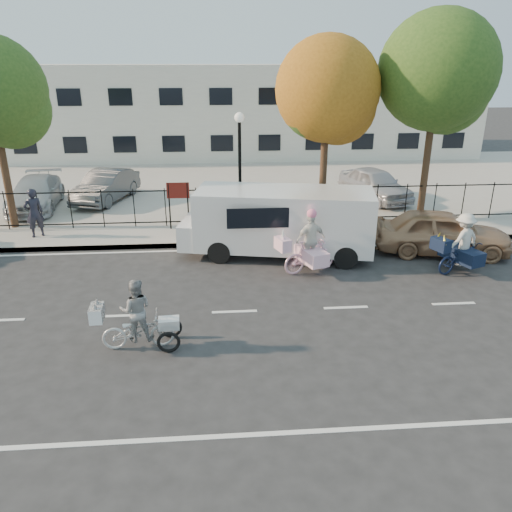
{
  "coord_description": "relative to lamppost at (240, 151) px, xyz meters",
  "views": [
    {
      "loc": [
        -0.36,
        -11.76,
        6.19
      ],
      "look_at": [
        0.67,
        1.2,
        1.1
      ],
      "focal_mm": 35.0,
      "sensor_mm": 36.0,
      "label": 1
    }
  ],
  "objects": [
    {
      "name": "gold_sedan",
      "position": [
        6.73,
        -3.0,
        -2.35
      ],
      "size": [
        4.75,
        2.66,
        1.53
      ],
      "primitive_type": "imported",
      "rotation": [
        0.0,
        0.0,
        1.37
      ],
      "color": "tan",
      "rests_on": "ground"
    },
    {
      "name": "parking_lot",
      "position": [
        -0.5,
        8.2,
        -3.04
      ],
      "size": [
        60.0,
        15.6,
        0.15
      ],
      "primitive_type": "cube",
      "color": "#A8A399",
      "rests_on": "ground"
    },
    {
      "name": "curb",
      "position": [
        -0.5,
        -1.75,
        -3.04
      ],
      "size": [
        60.0,
        0.1,
        0.15
      ],
      "primitive_type": "cube",
      "color": "#A8A399",
      "rests_on": "ground"
    },
    {
      "name": "lot_car_c",
      "position": [
        -5.96,
        4.37,
        -2.26
      ],
      "size": [
        2.62,
        4.51,
        1.41
      ],
      "primitive_type": "imported",
      "rotation": [
        0.0,
        0.0,
        -0.28
      ],
      "color": "#45484C",
      "rests_on": "parking_lot"
    },
    {
      "name": "street_sign",
      "position": [
        -2.35,
        0.0,
        -1.7
      ],
      "size": [
        0.85,
        0.06,
        1.8
      ],
      "color": "black",
      "rests_on": "sidewalk"
    },
    {
      "name": "ground",
      "position": [
        -0.5,
        -6.8,
        -3.11
      ],
      "size": [
        120.0,
        120.0,
        0.0
      ],
      "primitive_type": "plane",
      "color": "#333334"
    },
    {
      "name": "white_van",
      "position": [
        1.21,
        -2.76,
        -1.87
      ],
      "size": [
        6.69,
        3.22,
        2.26
      ],
      "rotation": [
        0.0,
        0.0,
        -0.19
      ],
      "color": "white",
      "rests_on": "ground"
    },
    {
      "name": "tree_mid",
      "position": [
        3.46,
        0.74,
        1.91
      ],
      "size": [
        3.92,
        3.92,
        7.18
      ],
      "color": "#442D1D",
      "rests_on": "ground"
    },
    {
      "name": "iron_fence",
      "position": [
        -0.5,
        0.4,
        -2.21
      ],
      "size": [
        58.0,
        0.06,
        1.5
      ],
      "primitive_type": null,
      "color": "black",
      "rests_on": "sidewalk"
    },
    {
      "name": "lamppost",
      "position": [
        0.0,
        0.0,
        0.0
      ],
      "size": [
        0.36,
        0.36,
        4.33
      ],
      "color": "black",
      "rests_on": "sidewalk"
    },
    {
      "name": "tree_east",
      "position": [
        7.53,
        0.56,
        2.53
      ],
      "size": [
        4.39,
        4.39,
        8.05
      ],
      "color": "#442D1D",
      "rests_on": "ground"
    },
    {
      "name": "building",
      "position": [
        -0.5,
        18.2,
        -0.11
      ],
      "size": [
        34.0,
        10.0,
        6.0
      ],
      "primitive_type": "cube",
      "color": "silver",
      "rests_on": "ground"
    },
    {
      "name": "lot_car_d",
      "position": [
        6.44,
        3.67,
        -2.23
      ],
      "size": [
        2.95,
        4.61,
        1.46
      ],
      "primitive_type": "imported",
      "rotation": [
        0.0,
        0.0,
        0.31
      ],
      "color": "#B3B4BB",
      "rests_on": "parking_lot"
    },
    {
      "name": "unicorn_bike",
      "position": [
        1.92,
        -4.29,
        -2.35
      ],
      "size": [
        2.08,
        1.51,
        2.05
      ],
      "rotation": [
        0.0,
        0.0,
        1.91
      ],
      "color": "#F9BDD5",
      "rests_on": "ground"
    },
    {
      "name": "bull_bike",
      "position": [
        6.64,
        -4.63,
        -2.35
      ],
      "size": [
        2.1,
        1.49,
        1.9
      ],
      "rotation": [
        0.0,
        0.0,
        1.95
      ],
      "color": "#101A38",
      "rests_on": "ground"
    },
    {
      "name": "zebra_trike",
      "position": [
        -2.76,
        -8.37,
        -2.45
      ],
      "size": [
        1.99,
        0.77,
        1.7
      ],
      "rotation": [
        0.0,
        0.0,
        1.63
      ],
      "color": "silver",
      "rests_on": "ground"
    },
    {
      "name": "road_markings",
      "position": [
        -0.5,
        -6.8,
        -3.11
      ],
      "size": [
        60.0,
        9.52,
        0.01
      ],
      "primitive_type": null,
      "color": "silver",
      "rests_on": "ground"
    },
    {
      "name": "lot_car_a",
      "position": [
        -8.79,
        3.4,
        -2.29
      ],
      "size": [
        2.36,
        4.78,
        1.34
      ],
      "primitive_type": "imported",
      "rotation": [
        0.0,
        0.0,
        0.11
      ],
      "color": "#B1B5B9",
      "rests_on": "parking_lot"
    },
    {
      "name": "sidewalk",
      "position": [
        -0.5,
        -0.7,
        -3.04
      ],
      "size": [
        60.0,
        2.2,
        0.15
      ],
      "primitive_type": "cube",
      "color": "#A8A399",
      "rests_on": "ground"
    },
    {
      "name": "pedestrian",
      "position": [
        -7.54,
        -0.54,
        -2.06
      ],
      "size": [
        0.79,
        0.72,
        1.8
      ],
      "primitive_type": "imported",
      "rotation": [
        0.0,
        0.0,
        3.72
      ],
      "color": "black",
      "rests_on": "sidewalk"
    }
  ]
}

